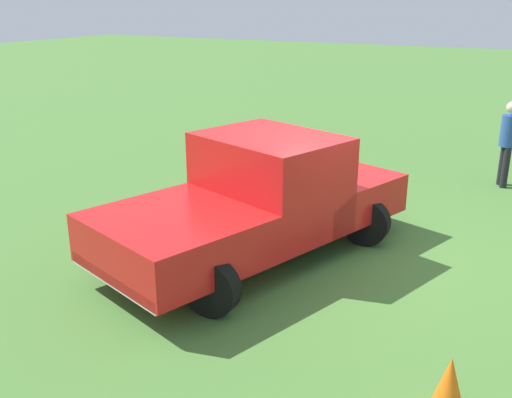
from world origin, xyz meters
TOP-DOWN VIEW (x-y plane):
  - ground_plane at (0.00, 0.00)m, footprint 80.00×80.00m
  - pickup_truck at (-0.92, -0.52)m, footprint 3.37×5.18m
  - person_bystander at (1.84, 4.73)m, footprint 0.42×0.42m
  - traffic_cone at (2.20, -2.76)m, footprint 0.32×0.32m

SIDE VIEW (x-z plane):
  - ground_plane at x=0.00m, z-range 0.00..0.00m
  - traffic_cone at x=2.20m, z-range 0.00..0.55m
  - pickup_truck at x=-0.92m, z-range 0.02..1.81m
  - person_bystander at x=1.84m, z-range 0.11..1.83m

